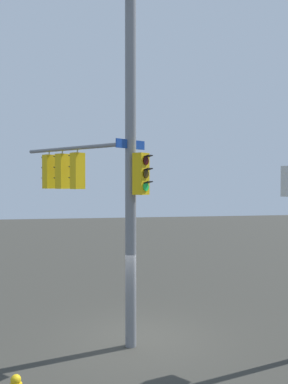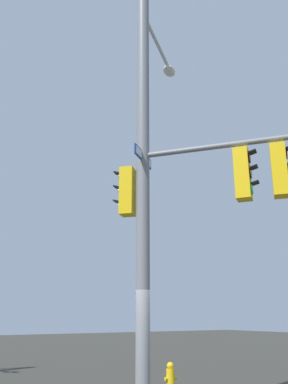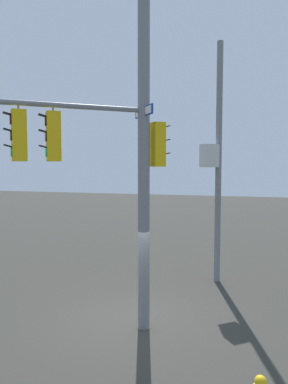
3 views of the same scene
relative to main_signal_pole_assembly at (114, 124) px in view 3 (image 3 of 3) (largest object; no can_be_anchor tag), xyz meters
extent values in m
plane|color=#34332D|center=(-0.88, 0.13, -5.14)|extent=(80.00, 80.00, 0.00)
cylinder|color=slate|center=(-0.57, 0.56, -0.16)|extent=(0.30, 0.30, 9.96)
cylinder|color=slate|center=(0.88, -1.24, 0.36)|extent=(3.00, 3.67, 0.12)
cube|color=gold|center=(0.80, -1.15, -0.34)|extent=(0.47, 0.45, 1.10)
cylinder|color=#2F0403|center=(0.90, -1.28, 0.00)|extent=(0.20, 0.15, 0.22)
cube|color=black|center=(0.94, -1.34, 0.12)|extent=(0.26, 0.25, 0.06)
cylinder|color=#352504|center=(0.90, -1.28, -0.34)|extent=(0.20, 0.15, 0.22)
cube|color=black|center=(0.94, -1.34, -0.22)|extent=(0.26, 0.25, 0.06)
cylinder|color=#19D147|center=(0.90, -1.28, -0.68)|extent=(0.20, 0.15, 0.22)
cube|color=black|center=(0.94, -1.34, -0.56)|extent=(0.26, 0.25, 0.06)
cylinder|color=slate|center=(0.80, -1.15, 0.29)|extent=(0.04, 0.04, 0.15)
cube|color=gold|center=(1.26, -1.71, -0.34)|extent=(0.47, 0.46, 1.10)
cylinder|color=#2F0403|center=(1.37, -1.84, 0.00)|extent=(0.19, 0.16, 0.22)
cube|color=black|center=(1.42, -1.90, 0.12)|extent=(0.26, 0.26, 0.06)
cylinder|color=#352504|center=(1.37, -1.84, -0.34)|extent=(0.19, 0.16, 0.22)
cube|color=black|center=(1.42, -1.90, -0.22)|extent=(0.26, 0.26, 0.06)
cylinder|color=#19D147|center=(1.37, -1.84, -0.68)|extent=(0.19, 0.16, 0.22)
cube|color=black|center=(1.42, -1.90, -0.56)|extent=(0.26, 0.26, 0.06)
cylinder|color=slate|center=(1.26, -1.71, 0.29)|extent=(0.04, 0.04, 0.15)
cube|color=gold|center=(-0.80, 0.84, -0.46)|extent=(0.47, 0.46, 1.10)
cylinder|color=#2F0403|center=(-0.91, 0.96, -0.12)|extent=(0.18, 0.17, 0.22)
cube|color=black|center=(-0.96, 1.02, 0.00)|extent=(0.26, 0.26, 0.06)
cylinder|color=#352504|center=(-0.91, 0.96, -0.46)|extent=(0.18, 0.17, 0.22)
cube|color=black|center=(-0.96, 1.02, -0.34)|extent=(0.26, 0.26, 0.06)
cylinder|color=#19D147|center=(-0.91, 0.96, -0.80)|extent=(0.18, 0.17, 0.22)
cube|color=black|center=(-0.96, 1.02, -0.68)|extent=(0.26, 0.26, 0.06)
cube|color=navy|center=(-0.57, 0.56, 0.34)|extent=(0.88, 0.71, 0.24)
cube|color=white|center=(-0.56, 0.54, 0.34)|extent=(0.79, 0.63, 0.18)
cylinder|color=slate|center=(-4.91, 2.03, -0.94)|extent=(0.21, 0.21, 8.39)
cube|color=silver|center=(-4.68, 1.74, -0.66)|extent=(0.68, 0.70, 0.80)
sphere|color=yellow|center=(2.10, 3.32, -4.51)|extent=(0.20, 0.20, 0.20)
camera|label=1|loc=(1.08, 11.52, -0.68)|focal=38.56mm
camera|label=2|loc=(-5.14, -6.69, -3.15)|focal=37.60mm
camera|label=3|loc=(8.11, 3.07, -0.95)|focal=34.07mm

